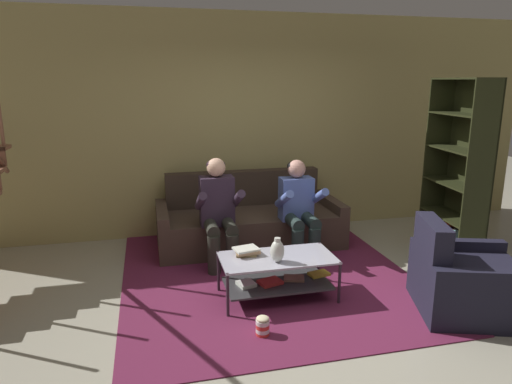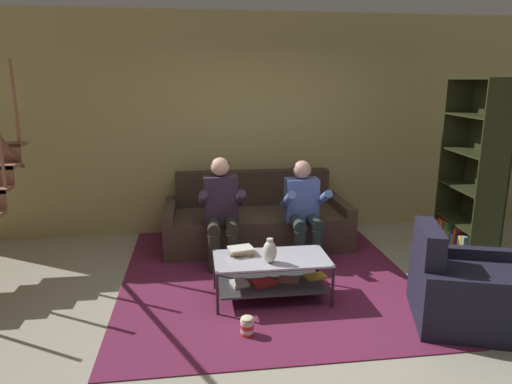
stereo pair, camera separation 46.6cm
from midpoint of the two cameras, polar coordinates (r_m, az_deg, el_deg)
name	(u,v)px [view 2 (the right image)]	position (r m, az deg, el deg)	size (l,w,h in m)	color
ground	(296,312)	(4.29, 8.26, -14.74)	(16.80, 16.80, 0.00)	#A6A18E
back_partition	(258,125)	(6.20, 2.49, 8.31)	(8.40, 0.12, 2.90)	tan
couch	(256,222)	(5.81, 2.33, -3.78)	(2.28, 0.97, 0.89)	#433329
person_seated_left	(221,207)	(5.10, -1.74, -1.97)	(0.50, 0.58, 1.20)	#282921
person_seated_right	(304,207)	(5.28, 8.50, -1.87)	(0.50, 0.58, 1.15)	#21302D
coffee_table	(272,272)	(4.40, 5.05, -10.01)	(1.10, 0.55, 0.42)	#B3B2C3
area_rug	(264,271)	(5.08, 3.71, -9.85)	(3.00, 3.47, 0.01)	#641F3E
vase	(270,251)	(4.19, 4.94, -7.46)	(0.13, 0.13, 0.23)	silver
book_stack	(241,251)	(4.39, 1.21, -7.41)	(0.26, 0.22, 0.07)	olive
bookshelf	(471,194)	(5.96, 27.35, -0.27)	(0.43, 0.96, 2.07)	black
armchair	(464,291)	(4.46, 27.41, -11.04)	(1.09, 1.07, 0.85)	black
popcorn_tub	(247,326)	(3.88, 2.48, -16.48)	(0.11, 0.11, 0.17)	red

